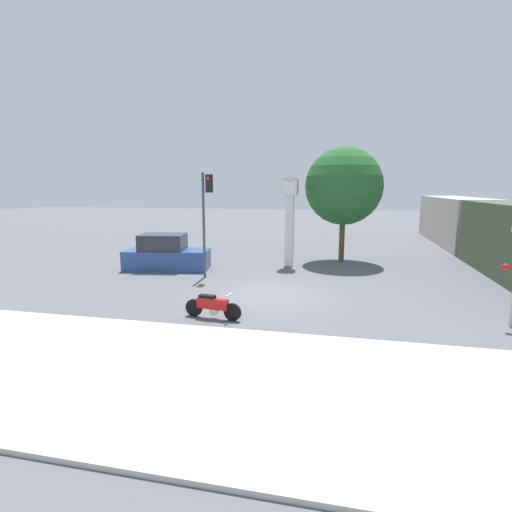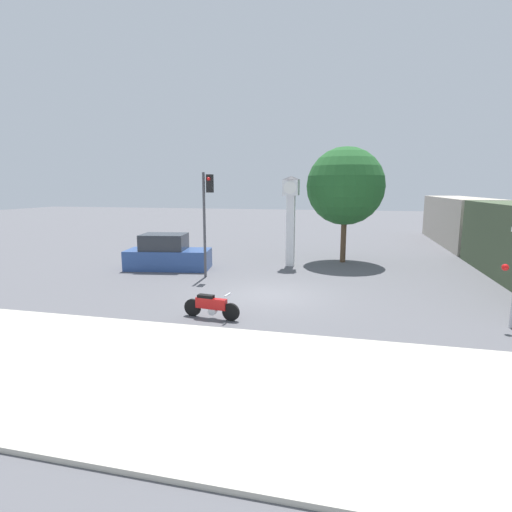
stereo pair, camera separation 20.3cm
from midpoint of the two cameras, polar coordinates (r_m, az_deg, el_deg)
The scene contains 8 objects.
ground_plane at distance 15.59m, azimuth 1.72°, elevation -5.61°, with size 120.00×120.00×0.00m, color #56565B.
sidewalk_strip at distance 9.09m, azimuth -7.28°, elevation -17.02°, with size 36.00×6.00×0.10m.
motorcycle at distance 12.87m, azimuth -6.67°, elevation -7.12°, with size 1.93×0.45×0.85m.
clock_tower at distance 21.09m, azimuth 4.55°, elevation 6.92°, with size 0.96×0.96×4.72m.
freight_train at distance 26.98m, azimuth 29.59°, elevation 3.33°, with size 2.80×25.79×3.40m.
traffic_light at distance 18.31m, azimuth -7.45°, elevation 7.01°, with size 0.50×0.35×4.81m.
street_tree at distance 22.56m, azimuth 12.17°, elevation 9.71°, with size 4.22×4.22×6.31m.
parked_car at distance 20.89m, azimuth -12.99°, elevation 0.20°, with size 4.44×2.47×1.80m.
Camera 1 is at (2.74, -14.78, 4.14)m, focal length 28.00 mm.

